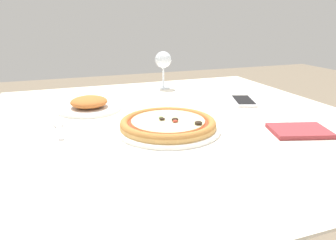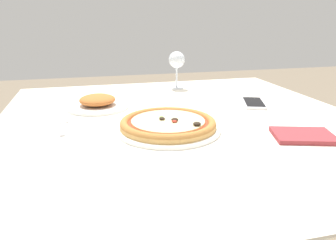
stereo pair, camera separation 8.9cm
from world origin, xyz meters
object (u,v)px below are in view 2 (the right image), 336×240
dining_table (183,147)px  fork (63,125)px  cell_phone (254,103)px  side_plate (98,103)px  wine_glass_far_left (177,61)px  pizza_plate (168,125)px

dining_table → fork: size_ratio=6.82×
dining_table → fork: bearing=175.8°
fork → cell_phone: cell_phone is taller
cell_phone → dining_table: bearing=-160.1°
fork → side_plate: bearing=58.6°
fork → side_plate: size_ratio=0.81×
wine_glass_far_left → side_plate: bearing=-145.3°
dining_table → side_plate: 0.33m
cell_phone → side_plate: size_ratio=0.76×
side_plate → cell_phone: bearing=-9.6°
dining_table → fork: (-0.35, 0.03, 0.09)m
fork → dining_table: bearing=-4.2°
wine_glass_far_left → side_plate: (-0.35, -0.24, -0.10)m
wine_glass_far_left → cell_phone: bearing=-59.8°
side_plate → wine_glass_far_left: bearing=34.7°
wine_glass_far_left → cell_phone: (0.19, -0.33, -0.11)m
wine_glass_far_left → side_plate: wine_glass_far_left is taller
cell_phone → side_plate: side_plate is taller
wine_glass_far_left → side_plate: size_ratio=0.75×
fork → cell_phone: size_ratio=1.06×
pizza_plate → fork: 0.30m
cell_phone → wine_glass_far_left: bearing=120.2°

